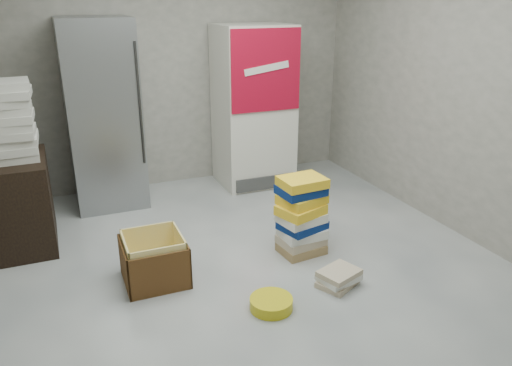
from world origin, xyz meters
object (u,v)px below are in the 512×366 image
object	(u,v)px
steel_fridge	(103,115)
phonebook_stack_main	(302,216)
coke_cooler	(254,106)
wood_shelf	(21,203)
cardboard_box	(154,262)

from	to	relation	value
steel_fridge	phonebook_stack_main	distance (m)	2.33
coke_cooler	wood_shelf	distance (m)	2.63
wood_shelf	phonebook_stack_main	size ratio (longest dim) A/B	1.17
steel_fridge	coke_cooler	world-z (taller)	steel_fridge
steel_fridge	cardboard_box	xyz separation A→B (m)	(0.10, -1.77, -0.79)
steel_fridge	coke_cooler	size ratio (longest dim) A/B	1.06
phonebook_stack_main	cardboard_box	xyz separation A→B (m)	(-1.26, 0.02, -0.19)
steel_fridge	coke_cooler	distance (m)	1.65
coke_cooler	phonebook_stack_main	bearing A→B (deg)	-99.18
coke_cooler	wood_shelf	world-z (taller)	coke_cooler
wood_shelf	coke_cooler	bearing A→B (deg)	16.28
steel_fridge	phonebook_stack_main	bearing A→B (deg)	-52.82
coke_cooler	cardboard_box	xyz separation A→B (m)	(-1.55, -1.76, -0.75)
steel_fridge	wood_shelf	bearing A→B (deg)	-138.69
phonebook_stack_main	cardboard_box	world-z (taller)	phonebook_stack_main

